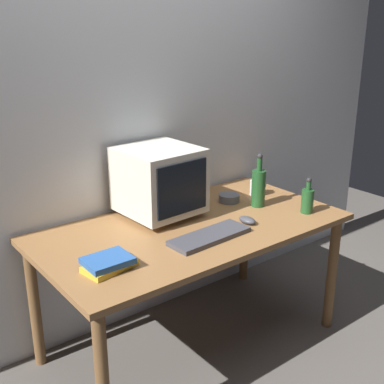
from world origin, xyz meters
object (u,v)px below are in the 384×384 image
object	(u,v)px
book_stack	(109,263)
mug	(257,188)
keyboard	(210,236)
crt_monitor	(159,181)
bottle_short	(307,200)
bottle_tall	(258,187)
cd_spindle	(229,198)
computer_mouse	(247,220)

from	to	relation	value
book_stack	mug	distance (m)	1.19
keyboard	crt_monitor	bearing A→B (deg)	89.69
bottle_short	book_stack	bearing A→B (deg)	175.52
bottle_tall	mug	size ratio (longest dim) A/B	2.54
crt_monitor	keyboard	size ratio (longest dim) A/B	0.97
bottle_short	book_stack	distance (m)	1.17
keyboard	cd_spindle	size ratio (longest dim) A/B	3.50
keyboard	computer_mouse	xyz separation A→B (m)	(0.27, 0.02, 0.01)
computer_mouse	cd_spindle	bearing A→B (deg)	60.09
bottle_short	book_stack	world-z (taller)	bottle_short
bottle_short	computer_mouse	bearing A→B (deg)	166.22
keyboard	mug	xyz separation A→B (m)	(0.62, 0.31, 0.03)
keyboard	computer_mouse	bearing A→B (deg)	2.24
mug	computer_mouse	bearing A→B (deg)	-141.22
bottle_short	cd_spindle	world-z (taller)	bottle_short
keyboard	book_stack	bearing A→B (deg)	174.37
crt_monitor	cd_spindle	distance (m)	0.47
mug	keyboard	bearing A→B (deg)	-153.83
bottle_short	cd_spindle	bearing A→B (deg)	119.45
keyboard	mug	bearing A→B (deg)	23.41
computer_mouse	book_stack	bearing A→B (deg)	175.39
bottle_tall	book_stack	xyz separation A→B (m)	(-1.03, -0.15, -0.09)
keyboard	book_stack	distance (m)	0.53
bottle_tall	book_stack	world-z (taller)	bottle_tall
keyboard	bottle_tall	distance (m)	0.54
crt_monitor	computer_mouse	world-z (taller)	crt_monitor
crt_monitor	mug	xyz separation A→B (m)	(0.64, -0.09, -0.15)
book_stack	cd_spindle	bearing A→B (deg)	17.35
computer_mouse	book_stack	xyz separation A→B (m)	(-0.81, 0.00, 0.01)
crt_monitor	computer_mouse	distance (m)	0.50
computer_mouse	bottle_short	size ratio (longest dim) A/B	0.50
crt_monitor	mug	size ratio (longest dim) A/B	3.38
computer_mouse	keyboard	bearing A→B (deg)	-179.40
bottle_tall	cd_spindle	distance (m)	0.19
crt_monitor	book_stack	world-z (taller)	crt_monitor
book_stack	bottle_short	bearing A→B (deg)	-4.48
keyboard	mug	distance (m)	0.70
crt_monitor	bottle_tall	bearing A→B (deg)	-23.48
keyboard	book_stack	xyz separation A→B (m)	(-0.53, 0.03, 0.01)
bottle_tall	cd_spindle	size ratio (longest dim) A/B	2.54
crt_monitor	bottle_short	bearing A→B (deg)	-35.36
bottle_tall	book_stack	size ratio (longest dim) A/B	1.30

